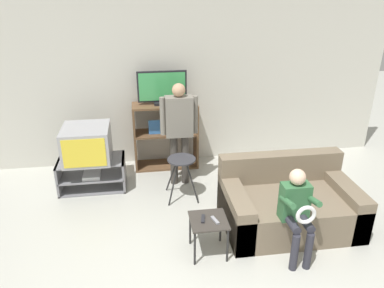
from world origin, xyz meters
name	(u,v)px	position (x,y,z in m)	size (l,w,h in m)	color
wall_back	(190,83)	(0.00, 3.30, 1.30)	(6.40, 0.06, 2.60)	beige
tv_stand	(92,174)	(-1.54, 2.48, 0.22)	(0.93, 0.52, 0.45)	slate
television_main	(87,144)	(-1.57, 2.50, 0.69)	(0.64, 0.66, 0.48)	#9E9EA3
media_shelf	(166,135)	(-0.43, 3.03, 0.54)	(1.00, 0.40, 1.05)	brown
television_flat	(162,88)	(-0.46, 3.04, 1.29)	(0.74, 0.20, 0.51)	black
folding_stool	(182,165)	(-0.30, 2.04, 0.49)	(0.43, 0.43, 0.59)	black
snack_table	(208,224)	(-0.15, 0.84, 0.37)	(0.40, 0.40, 0.43)	#38332D
remote_control_black	(203,219)	(-0.21, 0.85, 0.44)	(0.04, 0.14, 0.02)	#232328
remote_control_white	(215,220)	(-0.09, 0.80, 0.44)	(0.04, 0.14, 0.02)	gray
couch	(288,204)	(0.91, 1.23, 0.27)	(1.57, 1.00, 0.80)	#756651
person_standing_adult	(179,125)	(-0.28, 2.45, 0.91)	(0.53, 0.20, 1.51)	#3D3833
person_seated_child	(297,208)	(0.75, 0.67, 0.60)	(0.33, 0.43, 1.01)	#2D2D38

